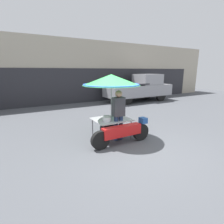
# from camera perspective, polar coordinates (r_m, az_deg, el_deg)

# --- Properties ---
(ground_plane) EXTENTS (36.00, 36.00, 0.00)m
(ground_plane) POSITION_cam_1_polar(r_m,az_deg,el_deg) (5.30, 7.18, -11.67)
(ground_plane) COLOR #4C4F54
(shopfront_building) EXTENTS (28.00, 2.06, 4.34)m
(shopfront_building) POSITION_cam_1_polar(r_m,az_deg,el_deg) (13.23, -17.14, 12.43)
(shopfront_building) COLOR #B2A893
(shopfront_building) RESTS_ON ground
(vendor_motorcycle_cart) EXTENTS (2.02, 1.84, 2.12)m
(vendor_motorcycle_cart) POSITION_cam_1_polar(r_m,az_deg,el_deg) (5.61, 0.17, 7.47)
(vendor_motorcycle_cart) COLOR black
(vendor_motorcycle_cart) RESTS_ON ground
(vendor_person) EXTENTS (0.38, 0.22, 1.64)m
(vendor_person) POSITION_cam_1_polar(r_m,az_deg,el_deg) (5.60, 2.15, -0.23)
(vendor_person) COLOR navy
(vendor_person) RESTS_ON ground
(pickup_truck) EXTENTS (5.11, 1.79, 1.99)m
(pickup_truck) POSITION_cam_1_polar(r_m,az_deg,el_deg) (13.29, 9.11, 7.71)
(pickup_truck) COLOR black
(pickup_truck) RESTS_ON ground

